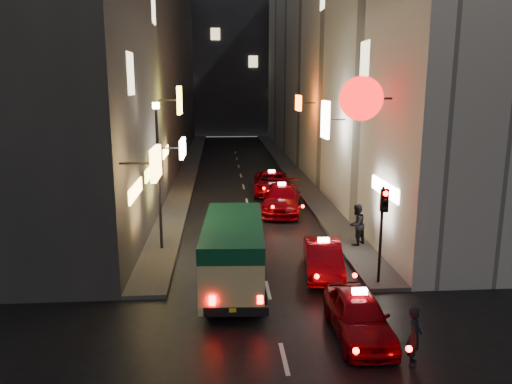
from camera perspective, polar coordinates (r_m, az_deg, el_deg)
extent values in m
cube|color=#393633|center=(42.40, -13.24, 14.51)|extent=(6.00, 52.00, 18.00)
cube|color=#F5B156|center=(17.22, -11.37, 3.26)|extent=(0.18, 1.73, 1.07)
cube|color=white|center=(25.97, -8.39, 5.00)|extent=(0.18, 2.24, 0.92)
cube|color=yellow|center=(28.85, -8.74, 10.33)|extent=(0.18, 1.60, 1.57)
cube|color=#F5B156|center=(20.26, -13.64, 0.18)|extent=(0.10, 2.92, 0.55)
cube|color=yellow|center=(24.45, -12.02, 2.30)|extent=(0.10, 3.23, 0.55)
cube|color=#F5B156|center=(31.37, -10.31, 4.53)|extent=(0.10, 2.75, 0.55)
cube|color=#FFE5B2|center=(20.17, -14.17, 12.98)|extent=(0.06, 1.30, 1.60)
cube|color=#FFE5B2|center=(28.35, -11.66, 19.90)|extent=(0.06, 1.30, 1.60)
cube|color=beige|center=(43.01, 9.06, 14.64)|extent=(6.00, 52.00, 18.00)
cylinder|color=#F20A0A|center=(19.77, 11.96, 10.41)|extent=(1.68, 0.18, 1.68)
cube|color=white|center=(26.69, 7.93, 8.20)|extent=(0.18, 1.43, 1.94)
cube|color=#F1490C|center=(34.86, 4.87, 10.11)|extent=(0.18, 1.68, 1.04)
cube|color=white|center=(20.67, 14.53, 0.37)|extent=(0.10, 3.17, 0.55)
cube|color=#FFE5B2|center=(23.83, 12.33, 14.59)|extent=(0.06, 1.30, 1.60)
cube|color=#323237|center=(73.99, -3.00, 15.28)|extent=(30.00, 10.00, 22.00)
cube|color=#484643|center=(42.55, -7.66, 2.64)|extent=(1.50, 52.00, 0.15)
cube|color=#484643|center=(42.87, 3.77, 2.80)|extent=(1.50, 52.00, 0.15)
cube|color=#CBC77F|center=(17.52, -2.60, -6.81)|extent=(2.28, 5.77, 2.08)
cube|color=#0E4729|center=(17.27, -2.63, -4.29)|extent=(2.30, 5.79, 0.52)
cube|color=black|center=(17.72, -2.63, -5.88)|extent=(2.19, 3.51, 0.47)
cube|color=black|center=(15.28, -2.26, -13.43)|extent=(1.95, 0.28, 0.28)
cube|color=#FF0A05|center=(15.05, -5.03, -12.30)|extent=(0.17, 0.06, 0.27)
cube|color=#FF0A05|center=(15.09, 0.49, -12.18)|extent=(0.17, 0.06, 0.27)
cylinder|color=black|center=(19.58, -5.30, -7.99)|extent=(0.21, 0.72, 0.72)
cylinder|color=black|center=(16.27, 0.77, -12.31)|extent=(0.21, 0.72, 0.72)
imported|color=#85010A|center=(14.96, 11.66, -13.24)|extent=(1.93, 4.70, 1.50)
cube|color=white|center=(14.62, 11.80, -10.28)|extent=(0.42, 0.18, 0.16)
sphere|color=#FF0A05|center=(12.96, 11.36, -17.37)|extent=(0.16, 0.16, 0.16)
sphere|color=#FF0A05|center=(13.35, 17.09, -16.76)|extent=(0.16, 0.16, 0.16)
imported|color=#85010A|center=(19.26, 7.68, -7.21)|extent=(2.43, 4.83, 1.48)
cube|color=white|center=(19.00, 7.75, -4.85)|extent=(0.44, 0.23, 0.16)
sphere|color=#FF0A05|center=(17.19, 6.96, -9.55)|extent=(0.16, 0.16, 0.16)
sphere|color=#FF0A05|center=(17.48, 11.23, -9.33)|extent=(0.16, 0.16, 0.16)
imported|color=#85010A|center=(28.25, 2.96, -0.49)|extent=(3.17, 5.86, 1.77)
cube|color=white|center=(28.06, 2.98, 1.44)|extent=(0.44, 0.25, 0.16)
sphere|color=#FF0A05|center=(25.72, 1.92, -1.71)|extent=(0.16, 0.16, 0.16)
sphere|color=#FF0A05|center=(25.93, 5.36, -1.64)|extent=(0.16, 0.16, 0.16)
imported|color=#85010A|center=(32.93, 1.81, 1.24)|extent=(2.47, 5.30, 1.64)
cube|color=white|center=(32.76, 1.82, 2.81)|extent=(0.43, 0.21, 0.16)
sphere|color=#FF0A05|center=(30.56, 0.91, 0.43)|extent=(0.16, 0.16, 0.16)
sphere|color=#FF0A05|center=(30.72, 3.61, 0.47)|extent=(0.16, 0.16, 0.16)
imported|color=black|center=(13.90, 17.65, -14.99)|extent=(0.56, 0.69, 1.79)
imported|color=black|center=(22.35, 11.43, -3.37)|extent=(0.92, 0.88, 2.08)
cylinder|color=black|center=(18.18, 14.07, -4.82)|extent=(0.10, 0.10, 3.50)
cube|color=black|center=(17.68, 14.47, -0.95)|extent=(0.26, 0.18, 0.80)
sphere|color=#FF0A05|center=(17.52, 14.63, -0.17)|extent=(0.18, 0.18, 0.18)
sphere|color=black|center=(17.58, 14.58, -1.03)|extent=(0.17, 0.17, 0.17)
sphere|color=black|center=(17.64, 14.53, -1.89)|extent=(0.17, 0.17, 0.17)
cylinder|color=black|center=(21.41, -11.03, 1.35)|extent=(0.12, 0.12, 6.00)
cylinder|color=#FFE5BF|center=(21.06, -11.38, 9.66)|extent=(0.28, 0.28, 0.25)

